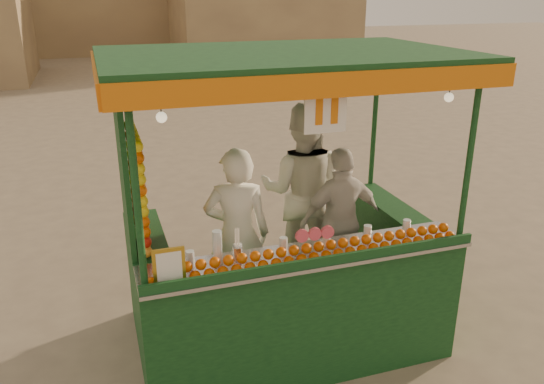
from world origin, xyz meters
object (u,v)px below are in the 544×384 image
object	(u,v)px
vendor_right	(341,220)
juice_cart	(279,261)
vendor_left	(237,235)
vendor_middle	(302,191)

from	to	relation	value
vendor_right	juice_cart	bearing A→B (deg)	20.41
vendor_left	vendor_right	size ratio (longest dim) A/B	1.10
juice_cart	vendor_middle	size ratio (longest dim) A/B	1.63
juice_cart	vendor_middle	world-z (taller)	juice_cart
vendor_left	vendor_right	xyz separation A→B (m)	(1.16, 0.16, -0.08)
juice_cart	vendor_right	world-z (taller)	juice_cart
vendor_left	vendor_middle	xyz separation A→B (m)	(0.91, 0.64, 0.11)
vendor_left	vendor_middle	world-z (taller)	vendor_middle
vendor_middle	vendor_right	xyz separation A→B (m)	(0.25, -0.48, -0.19)
vendor_left	vendor_right	world-z (taller)	vendor_left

